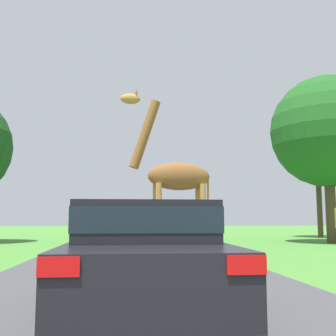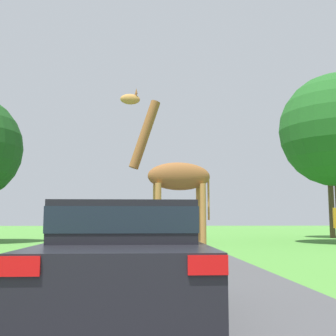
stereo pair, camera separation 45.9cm
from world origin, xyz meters
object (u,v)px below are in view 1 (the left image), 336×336
(giraffe_near_road, at_px, (174,179))
(car_lead_maroon, at_px, (144,255))
(tree_left_edge, at_px, (327,132))
(car_queue_right, at_px, (139,227))
(tree_right_cluster, at_px, (317,144))
(car_queue_left, at_px, (155,229))

(giraffe_near_road, relative_size, car_lead_maroon, 1.19)
(tree_left_edge, bearing_deg, car_lead_maroon, -123.71)
(giraffe_near_road, distance_m, tree_left_edge, 13.79)
(car_lead_maroon, bearing_deg, tree_left_edge, 56.29)
(car_queue_right, relative_size, tree_right_cluster, 0.52)
(car_queue_left, relative_size, tree_right_cluster, 0.47)
(car_queue_right, bearing_deg, tree_left_edge, -36.43)
(car_lead_maroon, xyz_separation_m, car_queue_left, (1.33, 17.24, -0.05))
(tree_right_cluster, bearing_deg, tree_left_edge, -110.87)
(giraffe_near_road, distance_m, car_lead_maroon, 6.46)
(car_queue_left, relative_size, tree_left_edge, 0.47)
(giraffe_near_road, height_order, car_queue_left, giraffe_near_road)
(car_lead_maroon, height_order, car_queue_left, car_lead_maroon)
(car_queue_right, xyz_separation_m, tree_right_cluster, (12.29, -0.71, 5.75))
(car_queue_right, relative_size, car_queue_left, 1.12)
(car_queue_left, distance_m, tree_right_cluster, 13.85)
(tree_left_edge, bearing_deg, car_queue_left, 170.08)
(car_lead_maroon, distance_m, car_queue_right, 22.90)
(car_lead_maroon, xyz_separation_m, tree_right_cluster, (12.93, 22.18, 5.69))
(giraffe_near_road, height_order, car_queue_right, giraffe_near_road)
(giraffe_near_road, xyz_separation_m, car_queue_left, (0.25, 11.08, -1.63))
(car_queue_right, height_order, tree_right_cluster, tree_right_cluster)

